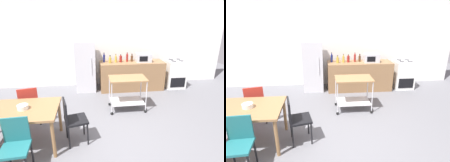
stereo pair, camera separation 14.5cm
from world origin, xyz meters
TOP-DOWN VIEW (x-y plane):
  - ground_plane at (0.00, 0.00)m, footprint 12.00×12.00m
  - back_wall at (0.00, 3.20)m, footprint 8.40×0.12m
  - kitchen_counter at (0.90, 2.60)m, footprint 2.00×0.64m
  - dining_table at (-1.76, 0.09)m, footprint 1.50×0.90m
  - chair_teal at (-1.56, -0.55)m, footprint 0.42×0.42m
  - chair_red at (-1.74, 0.82)m, footprint 0.48×0.48m
  - chair_black at (-0.78, 0.07)m, footprint 0.48×0.48m
  - stove_oven at (2.35, 2.62)m, footprint 0.60×0.61m
  - refrigerator at (-0.55, 2.70)m, footprint 0.60×0.63m
  - kitchen_cart at (0.48, 1.25)m, footprint 0.91×0.57m
  - bottle_vinegar at (0.03, 2.66)m, footprint 0.06×0.06m
  - bottle_wine at (0.20, 2.56)m, footprint 0.08×0.08m
  - bottle_olive_oil at (0.39, 2.61)m, footprint 0.07×0.07m
  - bottle_soy_sauce at (0.54, 2.62)m, footprint 0.08×0.08m
  - bottle_sparkling_water at (0.75, 2.66)m, footprint 0.06×0.06m
  - bottle_sesame_oil at (0.91, 2.67)m, footprint 0.07×0.07m
  - microwave at (1.25, 2.58)m, footprint 0.46×0.35m
  - fruit_bowl at (-1.61, 0.09)m, footprint 0.18×0.18m

SIDE VIEW (x-z plane):
  - ground_plane at x=0.00m, z-range 0.00..0.00m
  - kitchen_counter at x=0.90m, z-range 0.00..0.90m
  - stove_oven at x=2.35m, z-range -0.01..0.91m
  - chair_teal at x=-1.56m, z-range 0.07..0.96m
  - chair_red at x=-1.74m, z-range 0.07..0.96m
  - chair_black at x=-0.78m, z-range 0.07..0.96m
  - kitchen_cart at x=0.48m, z-range 0.15..1.00m
  - dining_table at x=-1.76m, z-range 0.30..1.05m
  - refrigerator at x=-0.55m, z-range 0.00..1.55m
  - fruit_bowl at x=-1.61m, z-range 0.75..0.83m
  - bottle_wine at x=0.20m, z-range 0.87..1.11m
  - bottle_sesame_oil at x=0.91m, z-range 0.88..1.12m
  - bottle_soy_sauce at x=0.54m, z-range 0.88..1.12m
  - bottle_olive_oil at x=0.39m, z-range 0.87..1.13m
  - bottle_sparkling_water at x=0.75m, z-range 0.88..1.16m
  - bottle_vinegar at x=0.03m, z-range 0.87..1.17m
  - microwave at x=1.25m, z-range 0.90..1.16m
  - back_wall at x=0.00m, z-range 0.00..2.90m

